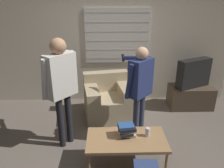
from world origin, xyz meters
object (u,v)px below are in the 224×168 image
(coffee_table, at_px, (126,141))
(spare_remote, at_px, (134,131))
(soda_can, at_px, (148,132))
(tv, at_px, (194,73))
(person_left_standing, at_px, (61,80))
(armchair_beige, at_px, (108,100))
(book_stack, at_px, (127,130))
(person_right_standing, at_px, (140,84))

(coffee_table, bearing_deg, spare_remote, 50.30)
(soda_can, bearing_deg, tv, 53.70)
(tv, relative_size, person_left_standing, 0.45)
(person_left_standing, bearing_deg, tv, -22.92)
(armchair_beige, bearing_deg, coffee_table, 89.61)
(book_stack, xyz_separation_m, spare_remote, (0.12, 0.09, -0.08))
(tv, height_order, person_right_standing, person_right_standing)
(person_right_standing, height_order, spare_remote, person_right_standing)
(person_right_standing, distance_m, spare_remote, 0.74)
(armchair_beige, distance_m, coffee_table, 1.43)
(armchair_beige, relative_size, person_left_standing, 0.59)
(armchair_beige, xyz_separation_m, person_right_standing, (0.49, -0.74, 0.63))
(spare_remote, bearing_deg, person_left_standing, 162.12)
(person_right_standing, bearing_deg, person_left_standing, 141.48)
(book_stack, bearing_deg, tv, 47.69)
(spare_remote, bearing_deg, armchair_beige, 108.30)
(armchair_beige, xyz_separation_m, spare_remote, (0.36, -1.26, 0.12))
(armchair_beige, height_order, person_left_standing, person_left_standing)
(book_stack, distance_m, soda_can, 0.28)
(soda_can, height_order, spare_remote, soda_can)
(armchair_beige, xyz_separation_m, tv, (1.75, 0.31, 0.43))
(armchair_beige, relative_size, soda_can, 7.99)
(armchair_beige, xyz_separation_m, book_stack, (0.24, -1.34, 0.20))
(tv, relative_size, book_stack, 3.03)
(armchair_beige, distance_m, soda_can, 1.46)
(armchair_beige, bearing_deg, spare_remote, 96.08)
(tv, distance_m, soda_can, 2.08)
(coffee_table, bearing_deg, soda_can, 10.49)
(book_stack, height_order, spare_remote, book_stack)
(person_left_standing, bearing_deg, book_stack, -75.74)
(spare_remote, bearing_deg, coffee_table, -127.37)
(tv, bearing_deg, book_stack, 22.42)
(person_right_standing, bearing_deg, spare_remote, -148.53)
(coffee_table, xyz_separation_m, person_left_standing, (-0.92, 0.54, 0.68))
(person_right_standing, xyz_separation_m, spare_remote, (-0.13, -0.52, -0.51))
(person_right_standing, height_order, soda_can, person_right_standing)
(coffee_table, bearing_deg, armchair_beige, 99.50)
(coffee_table, xyz_separation_m, soda_can, (0.29, 0.05, 0.10))
(coffee_table, xyz_separation_m, tv, (1.51, 1.72, 0.36))
(tv, xyz_separation_m, soda_can, (-1.22, -1.67, -0.25))
(coffee_table, xyz_separation_m, person_right_standing, (0.25, 0.67, 0.56))
(tv, xyz_separation_m, spare_remote, (-1.39, -1.57, -0.30))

